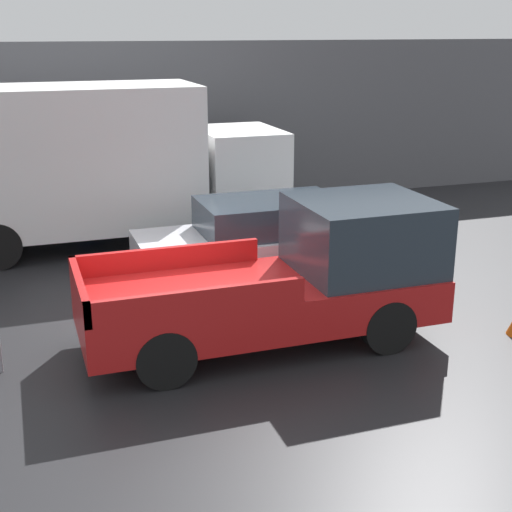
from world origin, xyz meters
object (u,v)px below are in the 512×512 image
(car, at_px, (265,238))
(pickup_truck, at_px, (295,277))
(delivery_truck, at_px, (84,162))
(newspaper_box, at_px, (85,195))

(car, bearing_deg, pickup_truck, -99.96)
(pickup_truck, distance_m, car, 2.75)
(delivery_truck, bearing_deg, pickup_truck, -68.10)
(pickup_truck, height_order, newspaper_box, pickup_truck)
(pickup_truck, distance_m, delivery_truck, 6.57)
(car, height_order, newspaper_box, car)
(car, xyz_separation_m, delivery_truck, (-2.90, 3.34, 1.04))
(pickup_truck, relative_size, delivery_truck, 0.66)
(newspaper_box, bearing_deg, delivery_truck, -94.75)
(pickup_truck, relative_size, car, 1.14)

